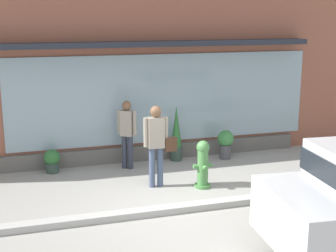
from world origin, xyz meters
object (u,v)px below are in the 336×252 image
at_px(potted_plant_low_front, 226,142).
at_px(potted_plant_window_right, 52,160).
at_px(potted_plant_window_center, 176,134).
at_px(pedestrian_with_handbag, 157,140).
at_px(pedestrian_passerby, 127,130).
at_px(fire_hydrant, 203,163).

height_order(potted_plant_low_front, potted_plant_window_right, potted_plant_low_front).
distance_m(potted_plant_window_center, potted_plant_low_front, 1.20).
xyz_separation_m(pedestrian_with_handbag, potted_plant_window_right, (-1.97, 1.51, -0.69)).
xyz_separation_m(pedestrian_with_handbag, potted_plant_window_center, (0.91, 1.59, -0.33)).
height_order(pedestrian_passerby, potted_plant_window_right, pedestrian_passerby).
height_order(fire_hydrant, potted_plant_window_center, potted_plant_window_center).
height_order(fire_hydrant, potted_plant_low_front, fire_hydrant).
distance_m(potted_plant_window_center, potted_plant_window_right, 2.90).
distance_m(pedestrian_with_handbag, pedestrian_passerby, 1.36).
distance_m(fire_hydrant, potted_plant_window_center, 1.90).
relative_size(potted_plant_low_front, potted_plant_window_right, 1.35).
bearing_deg(pedestrian_passerby, potted_plant_window_right, -152.74).
bearing_deg(fire_hydrant, pedestrian_with_handbag, 160.13).
xyz_separation_m(pedestrian_passerby, potted_plant_window_center, (1.24, 0.27, -0.26)).
bearing_deg(pedestrian_passerby, potted_plant_window_center, 46.51).
relative_size(fire_hydrant, pedestrian_with_handbag, 0.58).
bearing_deg(fire_hydrant, potted_plant_window_right, 147.19).
distance_m(potted_plant_low_front, potted_plant_window_right, 4.05).
relative_size(pedestrian_with_handbag, potted_plant_window_center, 1.26).
xyz_separation_m(potted_plant_window_center, potted_plant_low_front, (1.16, -0.23, -0.22)).
bearing_deg(potted_plant_low_front, pedestrian_passerby, -179.03).
bearing_deg(fire_hydrant, potted_plant_window_center, 88.22).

